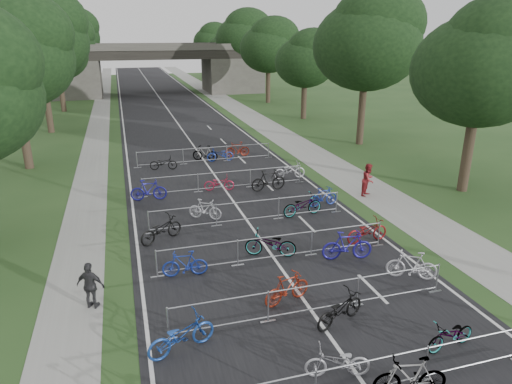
% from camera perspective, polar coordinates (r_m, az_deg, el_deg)
% --- Properties ---
extents(road, '(11.00, 140.00, 0.01)m').
position_cam_1_polar(road, '(55.22, -10.97, 10.09)').
color(road, black).
rests_on(road, ground).
extents(sidewalk_right, '(3.00, 140.00, 0.01)m').
position_cam_1_polar(sidewalk_right, '(56.56, -2.76, 10.63)').
color(sidewalk_right, gray).
rests_on(sidewalk_right, ground).
extents(sidewalk_left, '(2.00, 140.00, 0.01)m').
position_cam_1_polar(sidewalk_left, '(55.01, -18.85, 9.39)').
color(sidewalk_left, gray).
rests_on(sidewalk_left, ground).
extents(lane_markings, '(0.12, 140.00, 0.00)m').
position_cam_1_polar(lane_markings, '(55.22, -10.97, 10.09)').
color(lane_markings, silver).
rests_on(lane_markings, ground).
extents(overpass_bridge, '(31.00, 8.00, 7.05)m').
position_cam_1_polar(overpass_bridge, '(69.68, -12.53, 14.78)').
color(overpass_bridge, '#46433F').
rests_on(overpass_bridge, ground).
extents(tree_right_0, '(7.17, 7.17, 10.93)m').
position_cam_1_polar(tree_right_0, '(27.42, 26.62, 13.97)').
color(tree_right_0, '#33261C').
rests_on(tree_right_0, ground).
extents(tree_left_1, '(7.56, 7.56, 11.53)m').
position_cam_1_polar(tree_left_1, '(32.81, -28.21, 14.97)').
color(tree_left_1, '#33261C').
rests_on(tree_left_1, ground).
extents(tree_right_1, '(8.18, 8.18, 12.47)m').
position_cam_1_polar(tree_right_1, '(37.13, 13.92, 17.80)').
color(tree_right_1, '#33261C').
rests_on(tree_right_1, ground).
extents(tree_left_2, '(8.40, 8.40, 12.81)m').
position_cam_1_polar(tree_left_2, '(44.64, -25.54, 17.01)').
color(tree_left_2, '#33261C').
rests_on(tree_left_2, ground).
extents(tree_right_2, '(6.16, 6.16, 9.39)m').
position_cam_1_polar(tree_right_2, '(47.99, 6.33, 16.12)').
color(tree_right_2, '#33261C').
rests_on(tree_right_2, ground).
extents(tree_left_3, '(6.72, 6.72, 10.25)m').
position_cam_1_polar(tree_left_3, '(56.58, -23.61, 15.72)').
color(tree_left_3, '#33261C').
rests_on(tree_left_3, ground).
extents(tree_right_3, '(7.17, 7.17, 10.93)m').
position_cam_1_polar(tree_right_3, '(59.19, 1.69, 17.76)').
color(tree_right_3, '#33261C').
rests_on(tree_right_3, ground).
extents(tree_left_4, '(7.56, 7.56, 11.53)m').
position_cam_1_polar(tree_left_4, '(68.50, -22.65, 16.90)').
color(tree_left_4, '#33261C').
rests_on(tree_left_4, ground).
extents(tree_right_4, '(8.18, 8.18, 12.47)m').
position_cam_1_polar(tree_right_4, '(70.67, -1.50, 18.81)').
color(tree_right_4, '#33261C').
rests_on(tree_right_4, ground).
extents(tree_left_5, '(8.40, 8.40, 12.81)m').
position_cam_1_polar(tree_left_5, '(80.45, -21.96, 17.72)').
color(tree_left_5, '#33261C').
rests_on(tree_left_5, ground).
extents(tree_right_5, '(6.16, 6.16, 9.39)m').
position_cam_1_polar(tree_right_5, '(82.36, -3.77, 17.49)').
color(tree_right_5, '#33261C').
rests_on(tree_right_5, ground).
extents(tree_left_6, '(6.72, 6.72, 10.25)m').
position_cam_1_polar(tree_left_6, '(92.44, -21.25, 16.83)').
color(tree_left_6, '#33261C').
rests_on(tree_left_6, ground).
extents(tree_right_6, '(7.17, 7.17, 10.93)m').
position_cam_1_polar(tree_right_6, '(94.06, -5.52, 18.27)').
color(tree_right_6, '#33261C').
rests_on(tree_right_6, ground).
extents(barrier_row_1, '(9.70, 0.08, 1.10)m').
position_cam_1_polar(barrier_row_1, '(12.45, 14.34, -21.42)').
color(barrier_row_1, '#9FA1A7').
rests_on(barrier_row_1, ground).
extents(barrier_row_2, '(9.70, 0.08, 1.10)m').
position_cam_1_polar(barrier_row_2, '(15.00, 7.26, -13.13)').
color(barrier_row_2, '#9FA1A7').
rests_on(barrier_row_2, ground).
extents(barrier_row_3, '(9.70, 0.08, 1.10)m').
position_cam_1_polar(barrier_row_3, '(18.07, 2.44, -6.99)').
color(barrier_row_3, '#9FA1A7').
rests_on(barrier_row_3, ground).
extents(barrier_row_4, '(9.70, 0.08, 1.10)m').
position_cam_1_polar(barrier_row_4, '(21.56, -1.00, -2.47)').
color(barrier_row_4, '#9FA1A7').
rests_on(barrier_row_4, ground).
extents(barrier_row_5, '(9.70, 0.08, 1.10)m').
position_cam_1_polar(barrier_row_5, '(26.13, -3.95, 1.45)').
color(barrier_row_5, '#9FA1A7').
rests_on(barrier_row_5, ground).
extents(barrier_row_6, '(9.70, 0.08, 1.10)m').
position_cam_1_polar(barrier_row_6, '(31.79, -6.36, 4.63)').
color(barrier_row_6, '#9FA1A7').
rests_on(barrier_row_6, ground).
extents(bike_5, '(1.82, 1.01, 0.91)m').
position_cam_1_polar(bike_5, '(12.82, 10.18, -20.24)').
color(bike_5, '#A7A6AE').
rests_on(bike_5, ground).
extents(bike_6, '(1.94, 0.91, 1.13)m').
position_cam_1_polar(bike_6, '(12.65, 18.71, -21.07)').
color(bike_6, '#9FA1A7').
rests_on(bike_6, ground).
extents(bike_7, '(1.75, 0.84, 0.88)m').
position_cam_1_polar(bike_7, '(14.62, 23.20, -16.17)').
color(bike_7, '#9FA1A7').
rests_on(bike_7, ground).
extents(bike_8, '(2.17, 1.33, 1.08)m').
position_cam_1_polar(bike_8, '(13.55, -9.33, -17.23)').
color(bike_8, '#1C449D').
rests_on(bike_8, ground).
extents(bike_9, '(1.86, 0.99, 1.07)m').
position_cam_1_polar(bike_9, '(15.46, 3.90, -11.95)').
color(bike_9, maroon).
rests_on(bike_9, ground).
extents(bike_10, '(2.06, 1.37, 1.03)m').
position_cam_1_polar(bike_10, '(14.69, 10.42, -14.22)').
color(bike_10, black).
rests_on(bike_10, ground).
extents(bike_11, '(1.83, 1.33, 1.09)m').
position_cam_1_polar(bike_11, '(17.73, 18.89, -8.67)').
color(bike_11, '#BBB9C2').
rests_on(bike_11, ground).
extents(bike_12, '(1.73, 0.67, 1.01)m').
position_cam_1_polar(bike_12, '(17.17, -8.89, -8.88)').
color(bike_12, navy).
rests_on(bike_12, ground).
extents(bike_13, '(2.19, 1.48, 1.09)m').
position_cam_1_polar(bike_13, '(18.37, 1.83, -6.53)').
color(bike_13, '#9FA1A7').
rests_on(bike_13, ground).
extents(bike_14, '(2.09, 0.94, 1.21)m').
position_cam_1_polar(bike_14, '(18.45, 11.32, -6.60)').
color(bike_14, navy).
rests_on(bike_14, ground).
extents(bike_15, '(2.04, 0.89, 1.04)m').
position_cam_1_polar(bike_15, '(20.14, 13.71, -4.77)').
color(bike_15, maroon).
rests_on(bike_15, ground).
extents(bike_16, '(2.16, 1.68, 1.09)m').
position_cam_1_polar(bike_16, '(20.07, -11.80, -4.61)').
color(bike_16, black).
rests_on(bike_16, ground).
extents(bike_17, '(1.67, 1.30, 1.01)m').
position_cam_1_polar(bike_17, '(22.08, -6.39, -2.17)').
color(bike_17, '#B7B7BF').
rests_on(bike_17, ground).
extents(bike_18, '(2.15, 0.98, 1.09)m').
position_cam_1_polar(bike_18, '(22.45, 5.81, -1.67)').
color(bike_18, '#9FA1A7').
rests_on(bike_18, ground).
extents(bike_19, '(1.75, 0.74, 1.02)m').
position_cam_1_polar(bike_19, '(23.82, 8.39, -0.61)').
color(bike_19, navy).
rests_on(bike_19, ground).
extents(bike_20, '(1.97, 0.76, 1.15)m').
position_cam_1_polar(bike_20, '(25.03, -13.29, 0.22)').
color(bike_20, navy).
rests_on(bike_20, ground).
extents(bike_21, '(1.79, 0.91, 0.90)m').
position_cam_1_polar(bike_21, '(26.02, -4.64, 1.12)').
color(bike_21, maroon).
rests_on(bike_21, ground).
extents(bike_22, '(2.07, 0.69, 1.23)m').
position_cam_1_polar(bike_22, '(25.89, 1.55, 1.47)').
color(bike_22, black).
rests_on(bike_22, ground).
extents(bike_23, '(1.99, 0.73, 1.04)m').
position_cam_1_polar(bike_23, '(28.14, 4.22, 2.69)').
color(bike_23, silver).
rests_on(bike_23, ground).
extents(bike_24, '(1.86, 0.90, 0.93)m').
position_cam_1_polar(bike_24, '(30.51, -11.51, 3.58)').
color(bike_24, black).
rests_on(bike_24, ground).
extents(bike_25, '(1.85, 1.31, 1.09)m').
position_cam_1_polar(bike_25, '(32.22, -6.39, 4.83)').
color(bike_25, '#9FA1A7').
rests_on(bike_25, ground).
extents(bike_26, '(1.89, 0.69, 0.98)m').
position_cam_1_polar(bike_26, '(32.03, -4.48, 4.70)').
color(bike_26, navy).
rests_on(bike_26, ground).
extents(bike_27, '(1.78, 0.51, 1.07)m').
position_cam_1_polar(bike_27, '(33.20, -2.33, 5.35)').
color(bike_27, maroon).
rests_on(bike_27, ground).
extents(pedestrian_b, '(1.11, 1.08, 1.81)m').
position_cam_1_polar(pedestrian_b, '(25.76, 13.86, 1.49)').
color(pedestrian_b, maroon).
rests_on(pedestrian_b, ground).
extents(pedestrian_c, '(1.02, 0.77, 1.62)m').
position_cam_1_polar(pedestrian_c, '(15.97, -19.97, -10.97)').
color(pedestrian_c, '#2B2A2D').
rests_on(pedestrian_c, ground).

